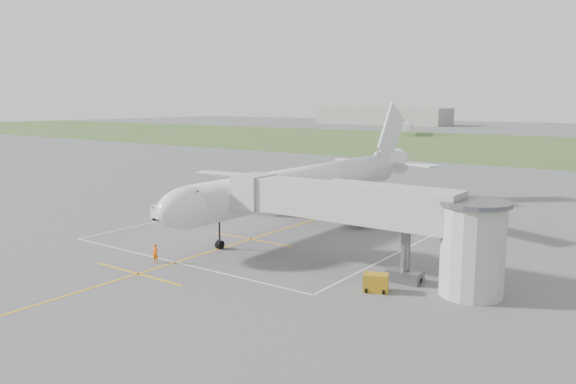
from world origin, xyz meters
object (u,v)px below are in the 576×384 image
Objects in this scene: jet_bridge at (379,217)px; airliner at (311,183)px; gpu_unit at (376,283)px; ramp_worker_wing at (247,207)px; baggage_cart at (163,213)px; ramp_worker_nose at (155,254)px.

airliner is at bearing 137.81° from jet_bridge.
ramp_worker_wing is (-25.91, 16.44, 0.15)m from gpu_unit.
airliner is 24.81m from gpu_unit.
baggage_cart is 17.53m from ramp_worker_nose.
ramp_worker_wing reaches higher than gpu_unit.
jet_bridge is (15.72, -14.25, 0.35)m from airliner.
gpu_unit is at bearing -15.58° from baggage_cart.
baggage_cart is at bearing 171.36° from jet_bridge.
ramp_worker_nose is (-16.97, -7.59, -3.93)m from jet_bridge.
jet_bridge is at bearing -42.19° from airliner.
ramp_worker_nose reaches higher than gpu_unit.
airliner is 2.00× the size of jet_bridge.
ramp_worker_nose is 1.02× the size of ramp_worker_wing.
jet_bridge is 5.42m from gpu_unit.
airliner is at bearing -143.33° from ramp_worker_wing.
gpu_unit is 32.11m from baggage_cart.
jet_bridge is 19.00m from ramp_worker_nose.
ramp_worker_nose is at bearing 172.14° from gpu_unit.
gpu_unit is at bearing -45.42° from airliner.
airliner is at bearing 73.16° from ramp_worker_nose.
jet_bridge is at bearing -10.29° from baggage_cart.
baggage_cart is 1.58× the size of ramp_worker_wing.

